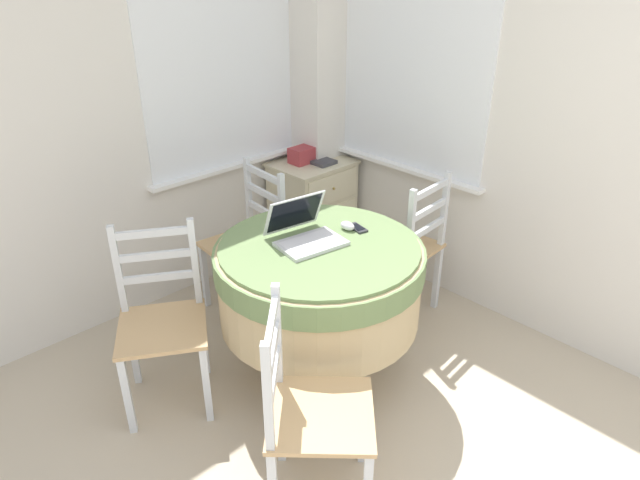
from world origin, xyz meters
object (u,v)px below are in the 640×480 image
round_dining_table (319,278)px  laptop (305,233)px  dining_chair_near_back_window (248,243)px  dining_chair_camera_near (309,413)px  dining_chair_near_right_window (406,248)px  corner_cabinet (313,209)px  book_on_cabinet (321,161)px  computer_mouse (347,226)px  dining_chair_left_flank (162,322)px  cell_phone (357,228)px  storage_box (302,155)px

round_dining_table → laptop: (-0.02, 0.08, 0.23)m
dining_chair_near_back_window → dining_chair_camera_near: bearing=-118.4°
laptop → dining_chair_near_right_window: 0.88m
corner_cabinet → book_on_cabinet: book_on_cabinet is taller
round_dining_table → dining_chair_camera_near: (-0.56, -0.53, -0.14)m
computer_mouse → book_on_cabinet: bearing=52.5°
dining_chair_near_back_window → dining_chair_left_flank: same height
cell_phone → dining_chair_near_back_window: size_ratio=0.14×
storage_box → dining_chair_left_flank: bearing=-156.8°
dining_chair_near_back_window → dining_chair_camera_near: size_ratio=1.00×
round_dining_table → cell_phone: (0.26, -0.01, 0.19)m
laptop → storage_box: laptop is taller
computer_mouse → storage_box: storage_box is taller
dining_chair_camera_near → storage_box: size_ratio=5.81×
dining_chair_near_back_window → dining_chair_camera_near: 1.47m
computer_mouse → corner_cabinet: computer_mouse is taller
cell_phone → dining_chair_near_back_window: bearing=99.2°
computer_mouse → dining_chair_near_back_window: dining_chair_near_back_window is taller
round_dining_table → corner_cabinet: bearing=48.1°
dining_chair_near_right_window → corner_cabinet: (0.12, 0.94, -0.09)m
corner_cabinet → book_on_cabinet: (0.03, -0.05, 0.37)m
corner_cabinet → dining_chair_near_back_window: bearing=-163.1°
dining_chair_near_back_window → book_on_cabinet: bearing=12.8°
round_dining_table → laptop: size_ratio=2.89×
computer_mouse → book_on_cabinet: 1.16m
laptop → dining_chair_camera_near: laptop is taller
storage_box → dining_chair_camera_near: bearing=-131.7°
storage_box → book_on_cabinet: storage_box is taller
laptop → corner_cabinet: 1.37m
cell_phone → laptop: bearing=163.5°
dining_chair_left_flank → book_on_cabinet: bearing=19.0°
cell_phone → dining_chair_camera_near: size_ratio=0.14×
laptop → dining_chair_near_right_window: (0.79, -0.02, -0.37)m
laptop → corner_cabinet: size_ratio=0.49×
laptop → storage_box: (0.85, 0.96, -0.05)m
dining_chair_near_right_window → dining_chair_near_back_window: bearing=131.9°
computer_mouse → dining_chair_left_flank: 1.02m
corner_cabinet → dining_chair_camera_near: bearing=-133.7°
dining_chair_near_back_window → dining_chair_near_right_window: same height
round_dining_table → cell_phone: bearing=-1.4°
cell_phone → corner_cabinet: bearing=57.8°
cell_phone → dining_chair_near_back_window: (-0.12, 0.77, -0.33)m
cell_phone → book_on_cabinet: cell_phone is taller
round_dining_table → storage_box: size_ratio=6.54×
dining_chair_camera_near → book_on_cabinet: 2.12m
computer_mouse → cell_phone: size_ratio=0.67×
dining_chair_camera_near → dining_chair_left_flank: bearing=96.0°
dining_chair_camera_near → book_on_cabinet: dining_chair_camera_near is taller
laptop → book_on_cabinet: bearing=42.5°
book_on_cabinet → dining_chair_near_right_window: bearing=-99.9°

